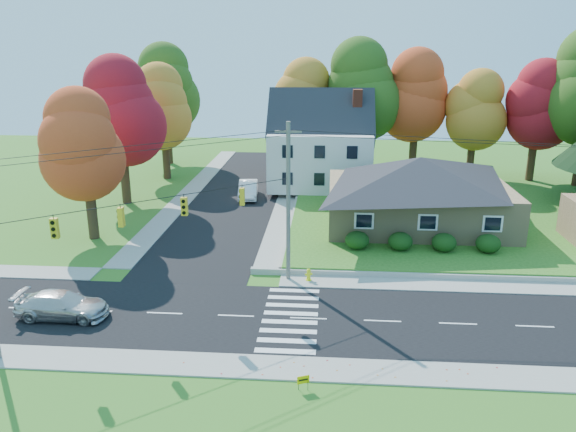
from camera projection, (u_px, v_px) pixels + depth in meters
name	position (u px, v px, depth m)	size (l,w,h in m)	color
ground	(308.00, 319.00, 30.55)	(120.00, 120.00, 0.00)	#3D7923
road_main	(308.00, 318.00, 30.55)	(90.00, 8.00, 0.02)	black
road_cross	(239.00, 194.00, 55.90)	(8.00, 44.00, 0.02)	black
sidewalk_north	(312.00, 281.00, 35.30)	(90.00, 2.00, 0.08)	#9C9A90
sidewalk_south	(304.00, 369.00, 25.78)	(90.00, 2.00, 0.08)	#9C9A90
lawn	(465.00, 210.00, 49.54)	(30.00, 30.00, 0.50)	#3D7923
ranch_house	(419.00, 190.00, 44.25)	(14.60, 10.60, 5.40)	tan
colonial_house	(321.00, 146.00, 55.87)	(10.40, 8.40, 9.60)	silver
hedge_row	(422.00, 242.00, 39.01)	(10.70, 1.70, 1.27)	#163A10
traffic_infrastructure	(308.00, 221.00, 30.33)	(38.10, 10.66, 10.00)	#666059
tree_lot_0	(304.00, 102.00, 60.64)	(6.72, 6.72, 12.51)	#3F2A19
tree_lot_1	(360.00, 90.00, 58.86)	(7.84, 7.84, 14.60)	#3F2A19
tree_lot_2	(417.00, 96.00, 59.57)	(7.28, 7.28, 13.56)	#3F2A19
tree_lot_3	(475.00, 110.00, 58.57)	(6.16, 6.16, 11.47)	#3F2A19
tree_lot_4	(538.00, 105.00, 56.98)	(6.72, 6.72, 12.51)	#3F2A19
tree_west_0	(85.00, 146.00, 41.11)	(6.16, 6.16, 11.47)	#3F2A19
tree_west_1	(119.00, 112.00, 50.32)	(7.28, 7.28, 13.56)	#3F2A19
tree_west_2	(163.00, 107.00, 59.97)	(6.72, 6.72, 12.51)	#3F2A19
tree_west_3	(165.00, 89.00, 67.35)	(7.84, 7.84, 14.60)	#3F2A19
silver_sedan	(62.00, 305.00, 30.46)	(2.03, 4.99, 1.45)	silver
white_car	(248.00, 189.00, 54.17)	(1.73, 4.95, 1.63)	silver
fire_hydrant	(309.00, 275.00, 35.24)	(0.48, 0.38, 0.85)	yellow
yard_sign	(303.00, 380.00, 24.13)	(0.52, 0.24, 0.69)	black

